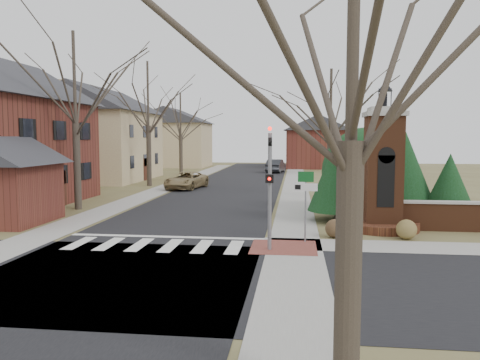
# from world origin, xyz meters

# --- Properties ---
(ground) EXTENTS (120.00, 120.00, 0.00)m
(ground) POSITION_xyz_m (0.00, 0.00, 0.00)
(ground) COLOR brown
(ground) RESTS_ON ground
(main_street) EXTENTS (8.00, 70.00, 0.01)m
(main_street) POSITION_xyz_m (0.00, 22.00, 0.01)
(main_street) COLOR black
(main_street) RESTS_ON ground
(cross_street) EXTENTS (120.00, 8.00, 0.01)m
(cross_street) POSITION_xyz_m (0.00, -3.00, 0.01)
(cross_street) COLOR black
(cross_street) RESTS_ON ground
(crosswalk_zone) EXTENTS (8.00, 2.20, 0.02)m
(crosswalk_zone) POSITION_xyz_m (0.00, 0.80, 0.01)
(crosswalk_zone) COLOR silver
(crosswalk_zone) RESTS_ON ground
(stop_bar) EXTENTS (8.00, 0.35, 0.02)m
(stop_bar) POSITION_xyz_m (0.00, 2.30, 0.01)
(stop_bar) COLOR silver
(stop_bar) RESTS_ON ground
(sidewalk_right_main) EXTENTS (2.00, 60.00, 0.02)m
(sidewalk_right_main) POSITION_xyz_m (5.20, 22.00, 0.01)
(sidewalk_right_main) COLOR gray
(sidewalk_right_main) RESTS_ON ground
(sidewalk_left) EXTENTS (2.00, 60.00, 0.02)m
(sidewalk_left) POSITION_xyz_m (-5.20, 22.00, 0.01)
(sidewalk_left) COLOR gray
(sidewalk_left) RESTS_ON ground
(curb_apron) EXTENTS (2.40, 2.40, 0.02)m
(curb_apron) POSITION_xyz_m (4.80, 1.00, 0.01)
(curb_apron) COLOR brown
(curb_apron) RESTS_ON ground
(traffic_signal_pole) EXTENTS (0.28, 0.41, 4.50)m
(traffic_signal_pole) POSITION_xyz_m (4.30, 0.57, 2.59)
(traffic_signal_pole) COLOR slate
(traffic_signal_pole) RESTS_ON ground
(sign_post) EXTENTS (0.90, 0.07, 2.75)m
(sign_post) POSITION_xyz_m (5.59, 1.99, 1.95)
(sign_post) COLOR slate
(sign_post) RESTS_ON ground
(brick_gate_monument) EXTENTS (3.20, 3.20, 6.47)m
(brick_gate_monument) POSITION_xyz_m (9.00, 4.99, 2.17)
(brick_gate_monument) COLOR #5C301B
(brick_gate_monument) RESTS_ON ground
(house_stucco_left) EXTENTS (9.80, 12.80, 9.28)m
(house_stucco_left) POSITION_xyz_m (-13.50, 27.00, 4.59)
(house_stucco_left) COLOR beige
(house_stucco_left) RESTS_ON ground
(garage_left) EXTENTS (4.80, 4.80, 4.29)m
(garage_left) POSITION_xyz_m (-8.52, 4.49, 2.24)
(garage_left) COLOR #602B20
(garage_left) RESTS_ON ground
(house_distant_left) EXTENTS (10.80, 8.80, 8.53)m
(house_distant_left) POSITION_xyz_m (-12.01, 48.00, 4.25)
(house_distant_left) COLOR beige
(house_distant_left) RESTS_ON ground
(house_distant_right) EXTENTS (8.80, 8.80, 7.30)m
(house_distant_right) POSITION_xyz_m (7.99, 47.99, 3.65)
(house_distant_right) COLOR #602B20
(house_distant_right) RESTS_ON ground
(evergreen_near) EXTENTS (2.80, 2.80, 4.10)m
(evergreen_near) POSITION_xyz_m (7.20, 7.00, 2.30)
(evergreen_near) COLOR #473D33
(evergreen_near) RESTS_ON ground
(evergreen_mid) EXTENTS (3.40, 3.40, 4.70)m
(evergreen_mid) POSITION_xyz_m (10.50, 8.20, 2.60)
(evergreen_mid) COLOR #473D33
(evergreen_mid) RESTS_ON ground
(evergreen_far) EXTENTS (2.40, 2.40, 3.30)m
(evergreen_far) POSITION_xyz_m (12.50, 7.20, 1.90)
(evergreen_far) COLOR #473D33
(evergreen_far) RESTS_ON ground
(evergreen_mass) EXTENTS (4.80, 4.80, 4.80)m
(evergreen_mass) POSITION_xyz_m (9.00, 9.50, 2.40)
(evergreen_mass) COLOR black
(evergreen_mass) RESTS_ON ground
(bare_tree_0) EXTENTS (8.05, 8.05, 11.15)m
(bare_tree_0) POSITION_xyz_m (-7.00, 9.00, 7.70)
(bare_tree_0) COLOR #473D33
(bare_tree_0) RESTS_ON ground
(bare_tree_1) EXTENTS (8.40, 8.40, 11.64)m
(bare_tree_1) POSITION_xyz_m (-7.00, 22.00, 8.03)
(bare_tree_1) COLOR #473D33
(bare_tree_1) RESTS_ON ground
(bare_tree_2) EXTENTS (7.35, 7.35, 10.19)m
(bare_tree_2) POSITION_xyz_m (-7.50, 35.00, 7.03)
(bare_tree_2) COLOR #473D33
(bare_tree_2) RESTS_ON ground
(bare_tree_3) EXTENTS (7.00, 7.00, 9.70)m
(bare_tree_3) POSITION_xyz_m (7.50, 16.00, 6.69)
(bare_tree_3) COLOR #473D33
(bare_tree_3) RESTS_ON ground
(pickup_truck) EXTENTS (3.02, 5.16, 1.35)m
(pickup_truck) POSITION_xyz_m (-3.40, 20.18, 0.67)
(pickup_truck) COLOR #947D50
(pickup_truck) RESTS_ON ground
(distant_car) EXTENTS (2.23, 4.84, 1.54)m
(distant_car) POSITION_xyz_m (2.90, 38.65, 0.77)
(distant_car) COLOR #2D2F34
(distant_car) RESTS_ON ground
(dry_shrub_left) EXTENTS (0.76, 0.76, 0.76)m
(dry_shrub_left) POSITION_xyz_m (6.80, 3.00, 0.38)
(dry_shrub_left) COLOR #503B24
(dry_shrub_left) RESTS_ON ground
(dry_shrub_right) EXTENTS (0.80, 0.80, 0.80)m
(dry_shrub_right) POSITION_xyz_m (9.61, 3.00, 0.40)
(dry_shrub_right) COLOR brown
(dry_shrub_right) RESTS_ON ground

